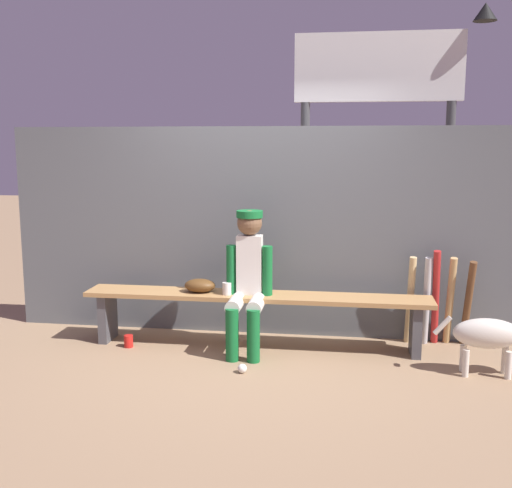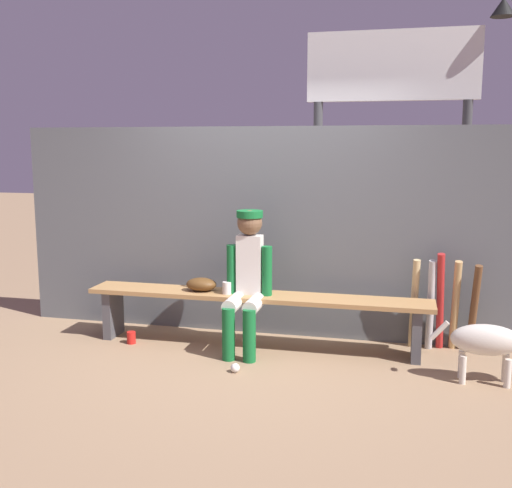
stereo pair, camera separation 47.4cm
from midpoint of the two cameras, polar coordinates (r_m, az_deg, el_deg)
The scene contains 15 objects.
ground_plane at distance 5.59m, azimuth -2.46°, elevation -9.55°, with size 30.00×30.00×0.00m, color #937556.
chainlink_fence at distance 5.77m, azimuth -1.73°, elevation 1.10°, with size 4.88×0.03×1.97m, color #595E63.
dugout_bench at distance 5.48m, azimuth -2.49°, elevation -5.68°, with size 3.08×0.36×0.49m.
player_seated at distance 5.32m, azimuth -3.34°, elevation -3.00°, with size 0.41×0.55×1.23m.
baseball_glove at distance 5.56m, azimuth -7.68°, elevation -3.87°, with size 0.28×0.20×0.12m, color #593819.
bat_wood_natural at distance 5.69m, azimuth 11.83°, elevation -5.14°, with size 0.06×0.06×0.81m, color tan.
bat_aluminum_silver at distance 5.67m, azimuth 13.26°, elevation -5.21°, with size 0.06×0.06×0.82m, color #B7B7BC.
bat_aluminum_red at distance 5.68m, azimuth 14.08°, elevation -4.87°, with size 0.06×0.06×0.89m, color #B22323.
bat_wood_tan at distance 5.72m, azimuth 15.33°, elevation -5.14°, with size 0.06×0.06×0.83m, color tan.
bat_wood_dark at distance 5.73m, azimuth 16.87°, elevation -5.32°, with size 0.06×0.06×0.80m, color brown.
baseball at distance 4.99m, azimuth -4.07°, elevation -11.50°, with size 0.07×0.07×0.07m, color white.
cup_on_ground at distance 5.73m, azimuth -14.12°, elevation -8.78°, with size 0.08×0.08×0.11m, color red.
cup_on_bench at distance 5.44m, azimuth -5.22°, elevation -4.17°, with size 0.08×0.08×0.11m, color silver.
scoreboard at distance 6.81m, azimuth 9.80°, elevation 12.67°, with size 2.05×0.27×3.21m.
dog at distance 5.10m, azimuth 18.82°, elevation -7.98°, with size 0.84×0.20×0.49m.
Camera 1 is at (0.77, -5.24, 1.80)m, focal length 43.06 mm.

